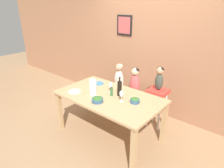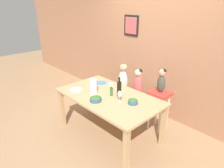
{
  "view_description": "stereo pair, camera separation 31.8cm",
  "coord_description": "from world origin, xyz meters",
  "px_view_note": "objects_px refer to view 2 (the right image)",
  "views": [
    {
      "loc": [
        1.89,
        -2.17,
        2.15
      ],
      "look_at": [
        0.0,
        0.07,
        0.93
      ],
      "focal_mm": 32.0,
      "sensor_mm": 36.0,
      "label": 1
    },
    {
      "loc": [
        2.12,
        -1.96,
        2.15
      ],
      "look_at": [
        0.0,
        0.07,
        0.93
      ],
      "focal_mm": 32.0,
      "sensor_mm": 36.0,
      "label": 2
    }
  ],
  "objects_px": {
    "person_child_center": "(138,83)",
    "salad_bowl_large": "(96,99)",
    "wine_glass_near": "(120,94)",
    "salad_bowl_small": "(133,101)",
    "chair_far_center": "(137,100)",
    "dinner_plate_back_left": "(101,83)",
    "wine_bottle": "(119,88)",
    "dinner_plate_front_left": "(76,90)",
    "chair_right_highchair": "(159,101)",
    "paper_towel_roll": "(93,86)",
    "chair_far_left": "(123,94)",
    "person_child_left": "(123,77)",
    "person_baby_right": "(162,79)",
    "wine_glass_far": "(111,85)"
  },
  "relations": [
    {
      "from": "person_child_center",
      "to": "salad_bowl_large",
      "type": "height_order",
      "value": "person_child_center"
    },
    {
      "from": "wine_glass_near",
      "to": "salad_bowl_small",
      "type": "xyz_separation_m",
      "value": [
        0.17,
        0.1,
        -0.09
      ]
    },
    {
      "from": "chair_far_center",
      "to": "salad_bowl_small",
      "type": "bearing_deg",
      "value": -55.86
    },
    {
      "from": "dinner_plate_back_left",
      "to": "wine_bottle",
      "type": "bearing_deg",
      "value": -12.51
    },
    {
      "from": "dinner_plate_front_left",
      "to": "dinner_plate_back_left",
      "type": "bearing_deg",
      "value": 83.81
    },
    {
      "from": "chair_right_highchair",
      "to": "dinner_plate_back_left",
      "type": "xyz_separation_m",
      "value": [
        -0.97,
        -0.49,
        0.2
      ]
    },
    {
      "from": "paper_towel_roll",
      "to": "chair_far_left",
      "type": "bearing_deg",
      "value": 99.83
    },
    {
      "from": "person_child_center",
      "to": "paper_towel_roll",
      "type": "bearing_deg",
      "value": -104.72
    },
    {
      "from": "dinner_plate_front_left",
      "to": "dinner_plate_back_left",
      "type": "height_order",
      "value": "same"
    },
    {
      "from": "chair_far_left",
      "to": "chair_far_center",
      "type": "height_order",
      "value": "same"
    },
    {
      "from": "person_child_left",
      "to": "salad_bowl_small",
      "type": "relative_size",
      "value": 3.82
    },
    {
      "from": "salad_bowl_large",
      "to": "dinner_plate_back_left",
      "type": "xyz_separation_m",
      "value": [
        -0.49,
        0.52,
        -0.03
      ]
    },
    {
      "from": "paper_towel_roll",
      "to": "person_child_left",
      "type": "bearing_deg",
      "value": 99.82
    },
    {
      "from": "person_baby_right",
      "to": "wine_glass_near",
      "type": "bearing_deg",
      "value": -104.74
    },
    {
      "from": "person_baby_right",
      "to": "person_child_left",
      "type": "bearing_deg",
      "value": -179.97
    },
    {
      "from": "person_child_left",
      "to": "salad_bowl_small",
      "type": "xyz_separation_m",
      "value": [
        0.83,
        -0.67,
        0.03
      ]
    },
    {
      "from": "chair_right_highchair",
      "to": "person_baby_right",
      "type": "height_order",
      "value": "person_baby_right"
    },
    {
      "from": "salad_bowl_large",
      "to": "paper_towel_roll",
      "type": "bearing_deg",
      "value": 148.09
    },
    {
      "from": "person_child_left",
      "to": "person_child_center",
      "type": "distance_m",
      "value": 0.38
    },
    {
      "from": "person_child_left",
      "to": "person_baby_right",
      "type": "relative_size",
      "value": 1.34
    },
    {
      "from": "chair_far_center",
      "to": "dinner_plate_back_left",
      "type": "distance_m",
      "value": 0.78
    },
    {
      "from": "person_child_center",
      "to": "dinner_plate_back_left",
      "type": "height_order",
      "value": "person_child_center"
    },
    {
      "from": "wine_glass_far",
      "to": "paper_towel_roll",
      "type": "bearing_deg",
      "value": -125.98
    },
    {
      "from": "person_child_center",
      "to": "wine_bottle",
      "type": "relative_size",
      "value": 1.77
    },
    {
      "from": "dinner_plate_front_left",
      "to": "dinner_plate_back_left",
      "type": "distance_m",
      "value": 0.51
    },
    {
      "from": "dinner_plate_front_left",
      "to": "wine_glass_far",
      "type": "bearing_deg",
      "value": 37.93
    },
    {
      "from": "wine_glass_near",
      "to": "chair_far_center",
      "type": "bearing_deg",
      "value": 110.08
    },
    {
      "from": "dinner_plate_front_left",
      "to": "dinner_plate_back_left",
      "type": "xyz_separation_m",
      "value": [
        0.06,
        0.51,
        0.0
      ]
    },
    {
      "from": "chair_far_center",
      "to": "dinner_plate_front_left",
      "type": "xyz_separation_m",
      "value": [
        -0.53,
        -1.0,
        0.36
      ]
    },
    {
      "from": "person_child_center",
      "to": "chair_right_highchair",
      "type": "bearing_deg",
      "value": -0.1
    },
    {
      "from": "chair_far_left",
      "to": "paper_towel_roll",
      "type": "relative_size",
      "value": 1.89
    },
    {
      "from": "chair_right_highchair",
      "to": "person_child_center",
      "type": "bearing_deg",
      "value": 179.9
    },
    {
      "from": "wine_glass_near",
      "to": "dinner_plate_back_left",
      "type": "height_order",
      "value": "wine_glass_near"
    },
    {
      "from": "person_baby_right",
      "to": "dinner_plate_back_left",
      "type": "xyz_separation_m",
      "value": [
        -0.97,
        -0.49,
        -0.22
      ]
    },
    {
      "from": "chair_far_left",
      "to": "chair_far_center",
      "type": "bearing_deg",
      "value": 0.0
    },
    {
      "from": "wine_glass_far",
      "to": "chair_far_left",
      "type": "bearing_deg",
      "value": 117.15
    },
    {
      "from": "chair_far_left",
      "to": "chair_right_highchair",
      "type": "bearing_deg",
      "value": 0.0
    },
    {
      "from": "chair_far_center",
      "to": "wine_glass_near",
      "type": "height_order",
      "value": "wine_glass_near"
    },
    {
      "from": "paper_towel_roll",
      "to": "salad_bowl_small",
      "type": "bearing_deg",
      "value": 15.81
    },
    {
      "from": "paper_towel_roll",
      "to": "salad_bowl_large",
      "type": "distance_m",
      "value": 0.3
    },
    {
      "from": "chair_far_center",
      "to": "salad_bowl_small",
      "type": "height_order",
      "value": "salad_bowl_small"
    },
    {
      "from": "person_child_left",
      "to": "wine_glass_far",
      "type": "height_order",
      "value": "person_child_left"
    },
    {
      "from": "dinner_plate_back_left",
      "to": "salad_bowl_small",
      "type": "bearing_deg",
      "value": -10.85
    },
    {
      "from": "chair_far_left",
      "to": "wine_bottle",
      "type": "height_order",
      "value": "wine_bottle"
    },
    {
      "from": "chair_right_highchair",
      "to": "wine_bottle",
      "type": "distance_m",
      "value": 0.79
    },
    {
      "from": "chair_far_left",
      "to": "person_child_center",
      "type": "bearing_deg",
      "value": 0.13
    },
    {
      "from": "chair_far_center",
      "to": "salad_bowl_large",
      "type": "distance_m",
      "value": 1.09
    },
    {
      "from": "chair_right_highchair",
      "to": "person_child_left",
      "type": "relative_size",
      "value": 1.31
    },
    {
      "from": "wine_glass_near",
      "to": "person_child_left",
      "type": "bearing_deg",
      "value": 130.43
    },
    {
      "from": "chair_far_left",
      "to": "person_child_center",
      "type": "height_order",
      "value": "person_child_center"
    }
  ]
}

